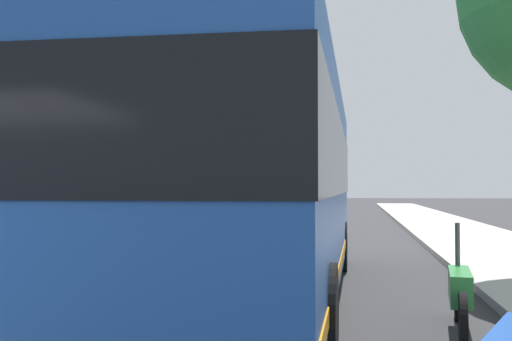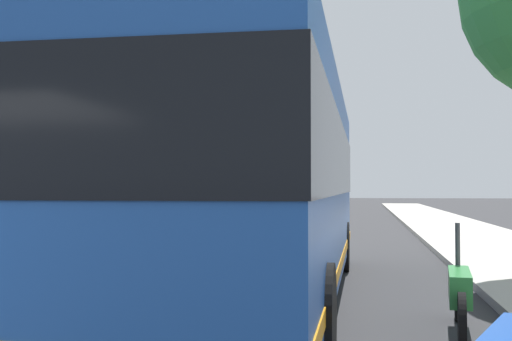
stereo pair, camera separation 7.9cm
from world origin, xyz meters
The scene contains 5 objects.
lane_divider_line centered at (10.00, 0.00, 0.00)m, with size 110.00×0.16×0.01m, color silver.
coach_bus centered at (7.94, -2.23, 1.81)m, with size 11.30×2.61×3.22m.
motorcycle_angled centered at (6.14, -4.89, 0.46)m, with size 2.12×0.37×1.25m.
car_behind_bus centered at (44.23, 2.37, 0.69)m, with size 4.08×2.05×1.46m.
car_far_distant centered at (30.66, 3.04, 0.74)m, with size 4.60×1.88×1.57m.
Camera 1 is at (-1.61, -3.73, 1.68)m, focal length 44.98 mm.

